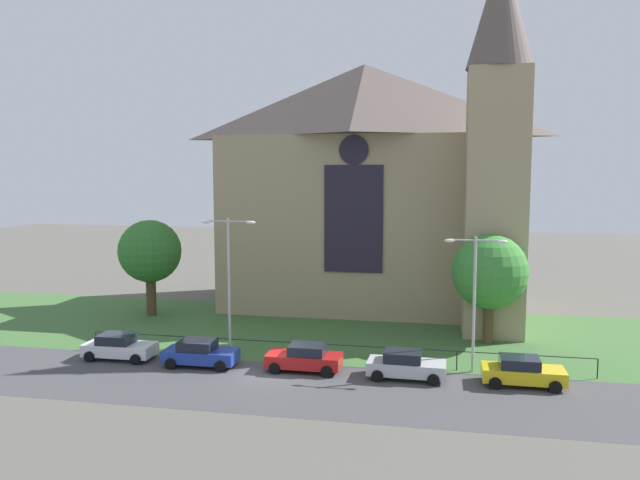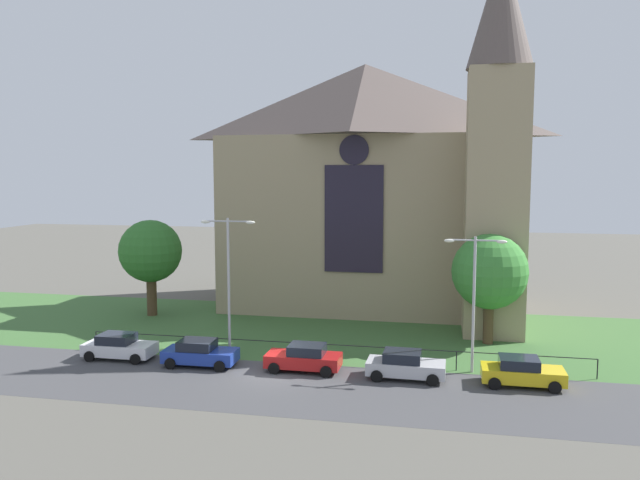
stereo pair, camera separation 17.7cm
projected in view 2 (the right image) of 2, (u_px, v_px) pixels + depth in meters
The scene contains 14 objects.
ground at pixel (312, 329), 44.18m from camera, with size 160.00×160.00×0.00m, color #56544C.
road_asphalt at pixel (264, 385), 32.49m from camera, with size 120.00×8.00×0.01m, color #424244.
grass_verge at pixel (306, 336), 42.23m from camera, with size 120.00×20.00×0.01m, color #3D6633.
church_building at pixel (373, 183), 50.92m from camera, with size 23.20×16.20×26.00m.
iron_railing at pixel (327, 347), 36.28m from camera, with size 29.86×0.07×1.13m.
tree_right_near at pixel (490, 272), 40.02m from camera, with size 4.89×4.89×7.21m.
tree_left_far at pixel (150, 252), 48.12m from camera, with size 4.85×4.85×7.51m.
streetlamp_near at pixel (229, 270), 36.88m from camera, with size 3.37×0.26×8.46m.
streetlamp_far at pixel (474, 286), 34.13m from camera, with size 3.37×0.26×7.63m.
parked_car_white at pixel (119, 346), 37.10m from camera, with size 4.21×2.05×1.51m.
parked_car_blue at pixel (200, 353), 35.75m from camera, with size 4.24×2.09×1.51m.
parked_car_red at pixel (304, 358), 34.82m from camera, with size 4.21×2.03×1.51m.
parked_car_silver at pixel (405, 365), 33.48m from camera, with size 4.24×2.10×1.51m.
parked_car_yellow at pixel (522, 372), 32.35m from camera, with size 4.20×2.03×1.51m.
Camera 2 is at (9.12, -32.29, 11.04)m, focal length 34.76 mm.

